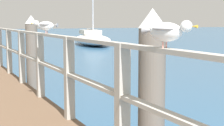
% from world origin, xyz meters
% --- Properties ---
extents(pier_railing, '(0.12, 22.89, 1.15)m').
position_xyz_m(pier_railing, '(1.03, 12.19, 1.11)').
color(pier_railing, '#B2ADA3').
rests_on(pier_railing, pier_deck).
extents(dock_piling_near, '(0.29, 0.29, 1.90)m').
position_xyz_m(dock_piling_near, '(1.41, 4.13, 0.96)').
color(dock_piling_near, '#6B6056').
rests_on(dock_piling_near, ground_plane).
extents(dock_piling_far, '(0.29, 0.29, 1.90)m').
position_xyz_m(dock_piling_far, '(1.41, 9.63, 0.96)').
color(dock_piling_far, '#6B6056').
rests_on(dock_piling_far, ground_plane).
extents(seagull_foreground, '(0.25, 0.45, 0.21)m').
position_xyz_m(seagull_foreground, '(1.03, 3.30, 1.69)').
color(seagull_foreground, white).
rests_on(seagull_foreground, pier_railing).
extents(seagull_background, '(0.39, 0.35, 0.21)m').
position_xyz_m(seagull_background, '(1.02, 6.86, 1.69)').
color(seagull_background, white).
rests_on(seagull_background, pier_railing).
extents(boat_2, '(3.47, 6.87, 7.44)m').
position_xyz_m(boat_2, '(9.38, 25.55, 0.45)').
color(boat_2, white).
rests_on(boat_2, ground_plane).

